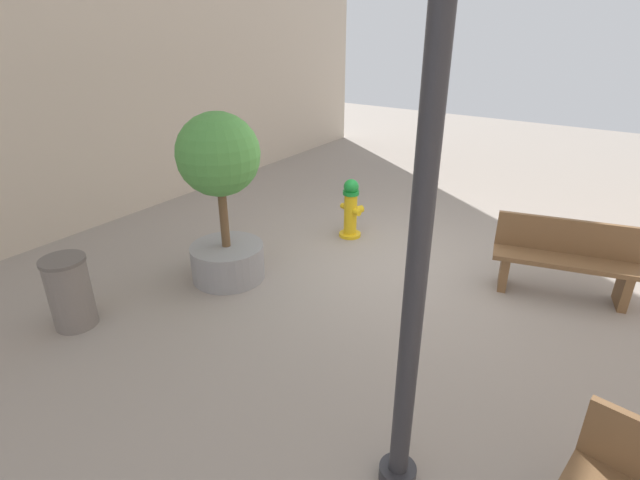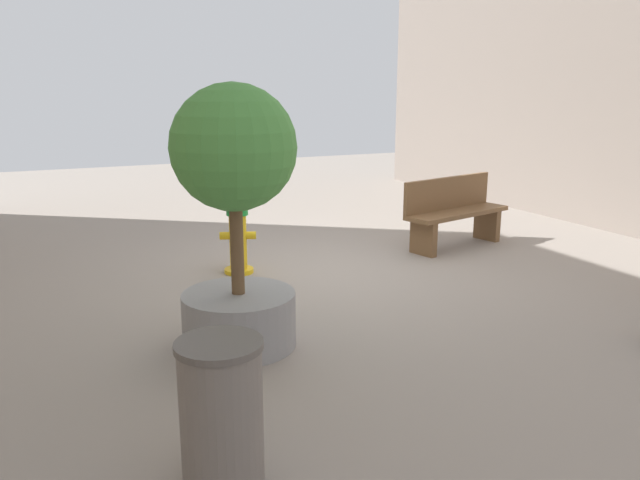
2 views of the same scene
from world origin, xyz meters
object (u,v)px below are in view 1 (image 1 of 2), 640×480
fire_hydrant (351,208)px  bench_near (566,257)px  planter_tree (221,188)px  street_lamp (431,123)px  trash_bin (70,292)px

fire_hydrant → bench_near: (-3.09, 0.03, 0.02)m
fire_hydrant → planter_tree: bearing=72.4°
street_lamp → trash_bin: 4.52m
planter_tree → street_lamp: street_lamp is taller
planter_tree → trash_bin: planter_tree is taller
planter_tree → bench_near: bearing=-151.3°
fire_hydrant → trash_bin: size_ratio=1.13×
planter_tree → street_lamp: (-3.25, 1.58, 1.41)m
fire_hydrant → planter_tree: (0.66, 2.08, 0.79)m
bench_near → planter_tree: planter_tree is taller
bench_near → trash_bin: 5.84m
fire_hydrant → planter_tree: size_ratio=0.43×
fire_hydrant → street_lamp: 4.99m
planter_tree → street_lamp: size_ratio=0.50×
bench_near → trash_bin: size_ratio=2.09×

